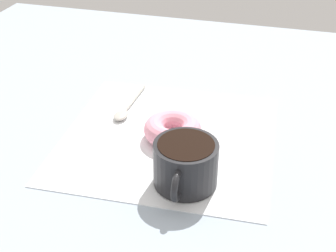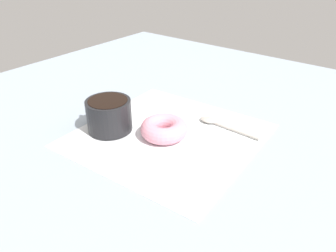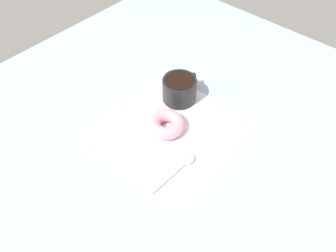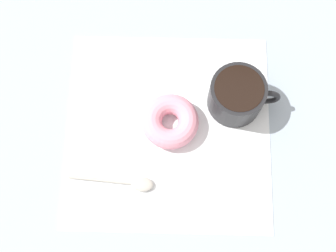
% 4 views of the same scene
% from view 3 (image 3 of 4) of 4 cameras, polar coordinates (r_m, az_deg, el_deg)
% --- Properties ---
extents(ground_plane, '(1.20, 1.20, 0.02)m').
position_cam_3_polar(ground_plane, '(0.84, 2.59, -1.59)').
color(ground_plane, '#99A8B7').
extents(napkin, '(0.36, 0.36, 0.00)m').
position_cam_3_polar(napkin, '(0.83, 0.00, -0.97)').
color(napkin, white).
rests_on(napkin, ground_plane).
extents(coffee_cup, '(0.12, 0.09, 0.07)m').
position_cam_3_polar(coffee_cup, '(0.88, 2.05, 6.52)').
color(coffee_cup, black).
rests_on(coffee_cup, napkin).
extents(donut, '(0.10, 0.10, 0.03)m').
position_cam_3_polar(donut, '(0.82, -0.33, 0.29)').
color(donut, pink).
rests_on(donut, napkin).
extents(spoon, '(0.14, 0.03, 0.01)m').
position_cam_3_polar(spoon, '(0.76, 2.65, -6.79)').
color(spoon, '#B7B2A8').
rests_on(spoon, napkin).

